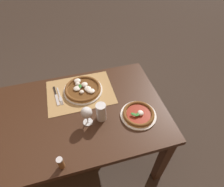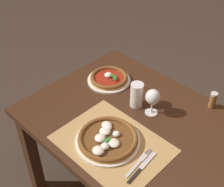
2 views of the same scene
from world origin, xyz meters
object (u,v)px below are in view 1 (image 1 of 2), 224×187
at_px(pint_glass, 101,112).
at_px(wine_glass, 87,113).
at_px(pizza_far, 138,114).
at_px(pizza_near, 83,89).
at_px(fork, 60,96).
at_px(knife, 56,96).
at_px(pepper_shaker, 61,163).

bearing_deg(pint_glass, wine_glass, 5.45).
height_order(pizza_far, pint_glass, pint_glass).
xyz_separation_m(pizza_near, pizza_far, (-0.35, 0.36, -0.00)).
bearing_deg(pint_glass, pizza_far, 168.90).
bearing_deg(pizza_near, wine_glass, 86.53).
relative_size(fork, knife, 0.93).
bearing_deg(fork, pepper_shaker, 86.68).
distance_m(wine_glass, fork, 0.37).
height_order(pizza_near, pizza_far, pizza_near).
height_order(pint_glass, pepper_shaker, pint_glass).
relative_size(pizza_near, knife, 1.48).
bearing_deg(pizza_near, fork, 3.20).
xyz_separation_m(pizza_far, fork, (0.54, -0.35, -0.01)).
distance_m(wine_glass, knife, 0.39).
distance_m(pizza_far, fork, 0.64).
bearing_deg(knife, pepper_shaker, 89.43).
distance_m(wine_glass, pepper_shaker, 0.35).
bearing_deg(pizza_far, pizza_near, -45.93).
height_order(wine_glass, pepper_shaker, wine_glass).
xyz_separation_m(pizza_far, knife, (0.57, -0.36, -0.01)).
distance_m(pizza_far, pint_glass, 0.28).
bearing_deg(fork, pint_glass, 132.84).
bearing_deg(wine_glass, pepper_shaker, 52.60).
relative_size(wine_glass, pepper_shaker, 1.60).
height_order(wine_glass, fork, wine_glass).
bearing_deg(wine_glass, fork, -60.41).
relative_size(pizza_near, fork, 1.60).
relative_size(pint_glass, pepper_shaker, 1.49).
distance_m(knife, pepper_shaker, 0.59).
xyz_separation_m(wine_glass, knife, (0.20, -0.32, -0.10)).
xyz_separation_m(pizza_near, knife, (0.22, -0.00, -0.02)).
bearing_deg(pizza_near, pizza_far, 134.07).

